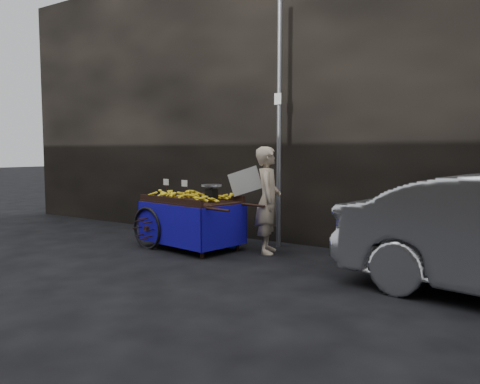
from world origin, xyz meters
The scene contains 6 objects.
ground centered at (0.00, 0.00, 0.00)m, with size 80.00×80.00×0.00m, color black.
building_wall centered at (0.39, 2.60, 2.50)m, with size 13.50×2.00×5.00m.
street_pole centered at (0.30, 1.30, 2.01)m, with size 0.12×0.10×4.00m.
banana_cart centered at (-0.83, 0.39, 0.70)m, with size 2.20×1.27×1.13m.
vendor centered at (0.41, 0.76, 0.82)m, with size 0.96×0.71×1.63m.
plastic_bag centered at (-0.18, 0.66, 0.12)m, with size 0.26×0.21×0.23m, color #173EAD.
Camera 1 is at (3.97, -5.41, 1.56)m, focal length 35.00 mm.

